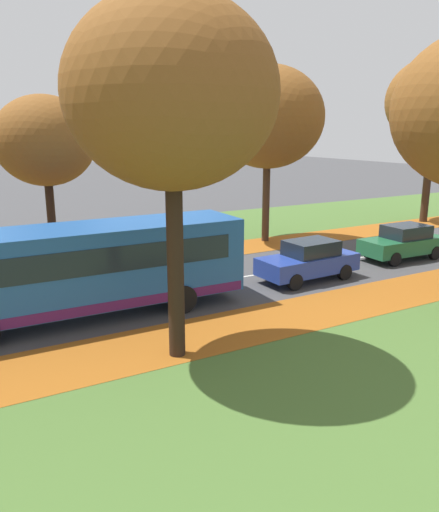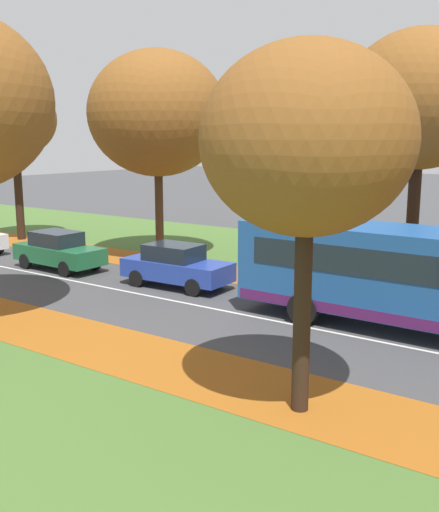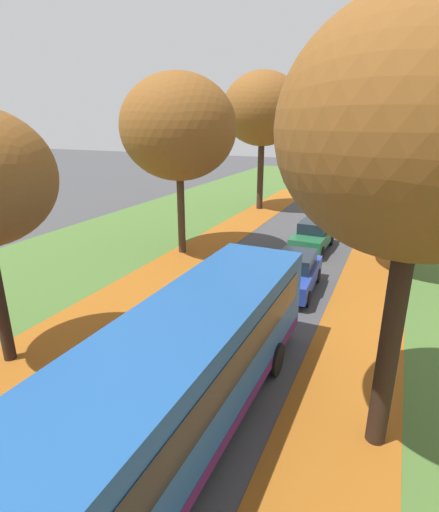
{
  "view_description": "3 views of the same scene",
  "coord_description": "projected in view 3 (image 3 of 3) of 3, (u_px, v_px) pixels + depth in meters",
  "views": [
    {
      "loc": [
        16.91,
        5.92,
        5.95
      ],
      "look_at": [
        2.15,
        14.15,
        1.66
      ],
      "focal_mm": 35.0,
      "sensor_mm": 36.0,
      "label": 1
    },
    {
      "loc": [
        -15.43,
        4.61,
        5.54
      ],
      "look_at": [
        -0.13,
        15.36,
        1.83
      ],
      "focal_mm": 42.0,
      "sensor_mm": 36.0,
      "label": 2
    },
    {
      "loc": [
        5.16,
        2.89,
        6.95
      ],
      "look_at": [
        -0.31,
        15.06,
        2.38
      ],
      "focal_mm": 28.0,
      "sensor_mm": 36.0,
      "label": 3
    }
  ],
  "objects": [
    {
      "name": "grass_verge_left",
      "position": [
        112.0,
        249.0,
        22.59
      ],
      "size": [
        12.0,
        90.0,
        0.01
      ],
      "primitive_type": "cube",
      "color": "#476B2D",
      "rests_on": "ground"
    },
    {
      "name": "tree_right_near",
      "position": [
        423.0,
        131.0,
        6.96
      ],
      "size": [
        5.2,
        5.2,
        9.14
      ],
      "color": "black",
      "rests_on": "ground"
    },
    {
      "name": "leaf_litter_right",
      "position": [
        353.0,
        362.0,
        12.05
      ],
      "size": [
        2.8,
        60.0,
        0.0
      ],
      "primitive_type": "cube",
      "color": "#9E5619",
      "rests_on": "grass_verge_right"
    },
    {
      "name": "tree_left_mid",
      "position": [
        178.0,
        128.0,
        19.99
      ],
      "size": [
        5.86,
        5.86,
        9.21
      ],
      "color": "#422D1E",
      "rests_on": "ground"
    },
    {
      "name": "tree_right_mid",
      "position": [
        418.0,
        128.0,
        17.12
      ],
      "size": [
        6.26,
        6.26,
        9.42
      ],
      "color": "#422D1E",
      "rests_on": "ground"
    },
    {
      "name": "road_centre_line",
      "position": [
        268.0,
        273.0,
        19.01
      ],
      "size": [
        0.12,
        80.0,
        0.01
      ],
      "primitive_type": "cube",
      "color": "silver",
      "rests_on": "ground"
    },
    {
      "name": "tree_left_far",
      "position": [
        263.0,
        109.0,
        30.39
      ],
      "size": [
        6.11,
        6.11,
        10.47
      ],
      "color": "#382619",
      "rests_on": "ground"
    },
    {
      "name": "car_red_trailing",
      "position": [
        361.0,
        184.0,
        40.01
      ],
      "size": [
        1.94,
        4.28,
        1.62
      ],
      "color": "#B21919",
      "rests_on": "ground"
    },
    {
      "name": "car_green_following",
      "position": [
        313.0,
        235.0,
        22.31
      ],
      "size": [
        1.87,
        4.24,
        1.62
      ],
      "color": "#1E6038",
      "rests_on": "ground"
    },
    {
      "name": "car_grey_fourth_in_line",
      "position": [
        351.0,
        195.0,
        34.34
      ],
      "size": [
        1.79,
        4.2,
        1.62
      ],
      "color": "slate",
      "rests_on": "ground"
    },
    {
      "name": "tree_right_far",
      "position": [
        406.0,
        127.0,
        25.68
      ],
      "size": [
        4.48,
        4.48,
        8.55
      ],
      "color": "black",
      "rests_on": "ground"
    },
    {
      "name": "leaf_litter_left",
      "position": [
        109.0,
        307.0,
        15.62
      ],
      "size": [
        2.8,
        60.0,
        0.0
      ],
      "primitive_type": "cube",
      "color": "#9E5619",
      "rests_on": "grass_verge_left"
    },
    {
      "name": "car_blue_lead",
      "position": [
        295.0,
        273.0,
        16.9
      ],
      "size": [
        1.92,
        4.27,
        1.62
      ],
      "color": "#233D9E",
      "rests_on": "ground"
    },
    {
      "name": "bus",
      "position": [
        188.0,
        365.0,
        8.98
      ],
      "size": [
        2.75,
        10.43,
        2.98
      ],
      "color": "#1E5199",
      "rests_on": "ground"
    },
    {
      "name": "car_white_third_in_line",
      "position": [
        332.0,
        212.0,
        28.02
      ],
      "size": [
        1.92,
        4.27,
        1.62
      ],
      "color": "silver",
      "rests_on": "ground"
    }
  ]
}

